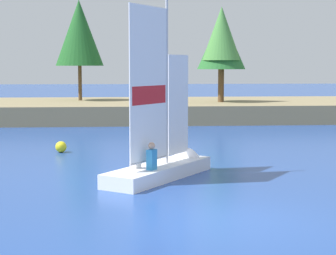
{
  "coord_description": "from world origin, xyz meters",
  "views": [
    {
      "loc": [
        -2.13,
        -12.33,
        3.39
      ],
      "look_at": [
        -0.53,
        8.23,
        1.2
      ],
      "focal_mm": 61.5,
      "sensor_mm": 36.0,
      "label": 1
    }
  ],
  "objects_px": {
    "shoreline_tree_right": "(221,42)",
    "channel_buoy": "(61,147)",
    "shoreline_tree_centre": "(79,33)",
    "sailboat": "(171,159)",
    "shoreline_tree_midright": "(222,34)"
  },
  "relations": [
    {
      "from": "shoreline_tree_right",
      "to": "sailboat",
      "type": "relative_size",
      "value": 0.92
    },
    {
      "from": "shoreline_tree_centre",
      "to": "sailboat",
      "type": "xyz_separation_m",
      "value": [
        4.37,
        -21.19,
        -5.12
      ]
    },
    {
      "from": "sailboat",
      "to": "channel_buoy",
      "type": "relative_size",
      "value": 13.66
    },
    {
      "from": "shoreline_tree_right",
      "to": "sailboat",
      "type": "distance_m",
      "value": 19.97
    },
    {
      "from": "sailboat",
      "to": "channel_buoy",
      "type": "height_order",
      "value": "sailboat"
    },
    {
      "from": "shoreline_tree_centre",
      "to": "channel_buoy",
      "type": "xyz_separation_m",
      "value": [
        0.41,
        -16.15,
        -5.39
      ]
    },
    {
      "from": "shoreline_tree_midright",
      "to": "shoreline_tree_right",
      "type": "height_order",
      "value": "shoreline_tree_midright"
    },
    {
      "from": "shoreline_tree_centre",
      "to": "sailboat",
      "type": "relative_size",
      "value": 1.1
    },
    {
      "from": "channel_buoy",
      "to": "shoreline_tree_right",
      "type": "bearing_deg",
      "value": 57.68
    },
    {
      "from": "shoreline_tree_right",
      "to": "channel_buoy",
      "type": "bearing_deg",
      "value": -122.32
    },
    {
      "from": "shoreline_tree_right",
      "to": "channel_buoy",
      "type": "height_order",
      "value": "shoreline_tree_right"
    },
    {
      "from": "shoreline_tree_centre",
      "to": "channel_buoy",
      "type": "relative_size",
      "value": 14.98
    },
    {
      "from": "shoreline_tree_centre",
      "to": "sailboat",
      "type": "height_order",
      "value": "shoreline_tree_centre"
    },
    {
      "from": "sailboat",
      "to": "shoreline_tree_centre",
      "type": "bearing_deg",
      "value": 47.28
    },
    {
      "from": "shoreline_tree_centre",
      "to": "shoreline_tree_right",
      "type": "relative_size",
      "value": 1.2
    }
  ]
}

